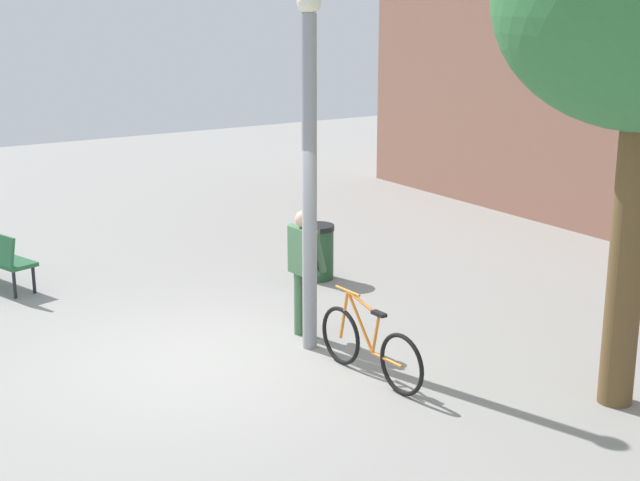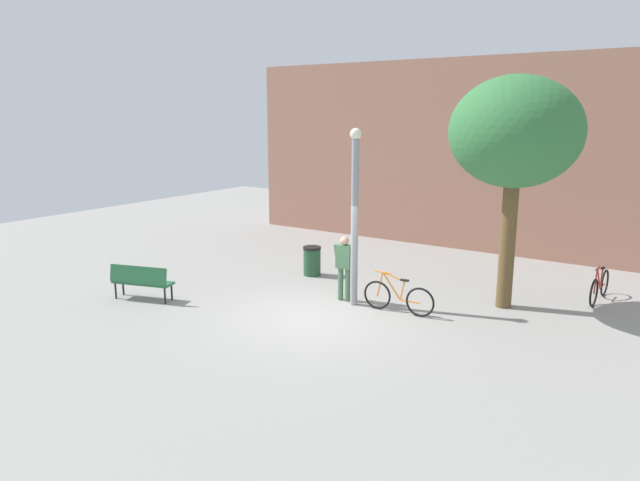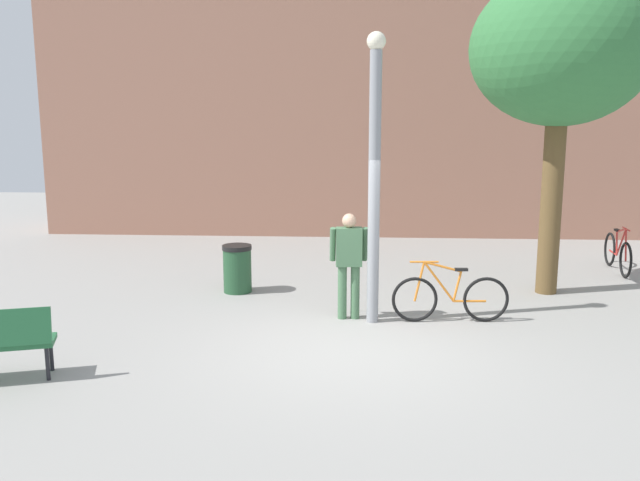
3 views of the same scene
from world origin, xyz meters
The scene contains 9 objects.
ground_plane centered at (0.00, 0.00, 0.00)m, with size 36.00×36.00×0.00m, color gray.
building_facade centered at (0.00, 9.58, 3.26)m, with size 16.52×2.00×6.51m, color #9E6B56.
lamppost centered at (0.27, 1.31, 2.35)m, with size 0.28×0.28×4.34m.
person_by_lamppost centered at (-0.10, 1.46, 0.97)m, with size 0.61×0.31×1.67m.
park_bench centered at (-4.40, -1.42, 0.55)m, with size 1.67×0.92×0.92m.
plaza_tree centered at (3.43, 3.23, 4.21)m, with size 3.07×3.07×5.56m.
bicycle_orange centered at (1.46, 1.36, 0.38)m, with size 1.81×0.16×0.97m.
bicycle_red centered at (5.31, 4.99, 0.38)m, with size 0.19×1.81×0.97m.
trash_bin centered at (-2.13, 2.95, 0.43)m, with size 0.53×0.53×0.86m.
Camera 2 is at (7.32, -10.70, 4.69)m, focal length 32.73 mm.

